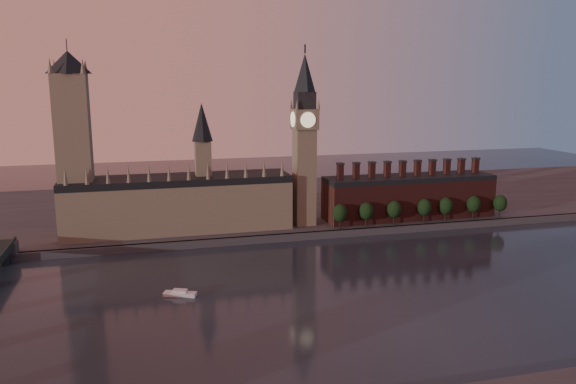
% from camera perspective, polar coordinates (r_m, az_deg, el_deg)
% --- Properties ---
extents(ground, '(900.00, 900.00, 0.00)m').
position_cam_1_polar(ground, '(243.94, 6.76, -10.52)').
color(ground, black).
rests_on(ground, ground).
extents(north_bank, '(900.00, 182.00, 4.00)m').
position_cam_1_polar(north_bank, '(407.17, -2.42, -1.32)').
color(north_bank, '#45454A').
rests_on(north_bank, ground).
extents(palace_of_westminster, '(130.00, 30.30, 74.00)m').
position_cam_1_polar(palace_of_westminster, '(333.02, -10.97, -0.87)').
color(palace_of_westminster, '#776854').
rests_on(palace_of_westminster, north_bank).
extents(victoria_tower, '(24.00, 24.00, 108.00)m').
position_cam_1_polar(victoria_tower, '(328.78, -20.96, 5.06)').
color(victoria_tower, '#776854').
rests_on(victoria_tower, north_bank).
extents(big_ben, '(15.00, 15.00, 107.00)m').
position_cam_1_polar(big_ben, '(335.76, 1.68, 5.51)').
color(big_ben, '#776854').
rests_on(big_ben, north_bank).
extents(chimney_block, '(110.00, 25.00, 37.00)m').
position_cam_1_polar(chimney_block, '(367.40, 12.18, -0.41)').
color(chimney_block, '#4A1F1C').
rests_on(chimney_block, north_bank).
extents(embankment_tree_0, '(8.60, 8.60, 14.88)m').
position_cam_1_polar(embankment_tree_0, '(333.24, 5.31, -2.14)').
color(embankment_tree_0, black).
rests_on(embankment_tree_0, north_bank).
extents(embankment_tree_1, '(8.60, 8.60, 14.88)m').
position_cam_1_polar(embankment_tree_1, '(340.13, 7.96, -1.93)').
color(embankment_tree_1, black).
rests_on(embankment_tree_1, north_bank).
extents(embankment_tree_2, '(8.60, 8.60, 14.88)m').
position_cam_1_polar(embankment_tree_2, '(347.38, 10.74, -1.74)').
color(embankment_tree_2, black).
rests_on(embankment_tree_2, north_bank).
extents(embankment_tree_3, '(8.60, 8.60, 14.88)m').
position_cam_1_polar(embankment_tree_3, '(357.09, 13.70, -1.52)').
color(embankment_tree_3, black).
rests_on(embankment_tree_3, north_bank).
extents(embankment_tree_4, '(8.60, 8.60, 14.88)m').
position_cam_1_polar(embankment_tree_4, '(364.22, 15.74, -1.38)').
color(embankment_tree_4, black).
rests_on(embankment_tree_4, north_bank).
extents(embankment_tree_5, '(8.60, 8.60, 14.88)m').
position_cam_1_polar(embankment_tree_5, '(374.54, 18.34, -1.19)').
color(embankment_tree_5, black).
rests_on(embankment_tree_5, north_bank).
extents(embankment_tree_6, '(8.60, 8.60, 14.88)m').
position_cam_1_polar(embankment_tree_6, '(383.40, 20.75, -1.07)').
color(embankment_tree_6, black).
rests_on(embankment_tree_6, north_bank).
extents(river_boat, '(14.44, 9.02, 2.80)m').
position_cam_1_polar(river_boat, '(247.34, -10.91, -10.08)').
color(river_boat, silver).
rests_on(river_boat, ground).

